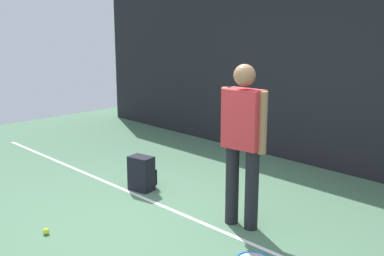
{
  "coord_description": "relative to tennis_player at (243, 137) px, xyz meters",
  "views": [
    {
      "loc": [
        3.58,
        -3.05,
        2.15
      ],
      "look_at": [
        0.0,
        0.4,
        1.0
      ],
      "focal_mm": 45.09,
      "sensor_mm": 36.0,
      "label": 1
    }
  ],
  "objects": [
    {
      "name": "court_line",
      "position": [
        -0.53,
        -0.25,
        -0.96
      ],
      "size": [
        9.0,
        0.05,
        0.0
      ],
      "primitive_type": "cube",
      "color": "white",
      "rests_on": "ground"
    },
    {
      "name": "tennis_ball_near_player",
      "position": [
        -1.23,
        -1.58,
        -0.93
      ],
      "size": [
        0.07,
        0.07,
        0.07
      ],
      "primitive_type": "sphere",
      "color": "#CCE033",
      "rests_on": "ground"
    },
    {
      "name": "tennis_player",
      "position": [
        0.0,
        0.0,
        0.0
      ],
      "size": [
        0.53,
        0.27,
        1.7
      ],
      "rotation": [
        0.0,
        0.0,
        -3.01
      ],
      "color": "black",
      "rests_on": "ground"
    },
    {
      "name": "backpack",
      "position": [
        -1.58,
        -0.07,
        -0.76
      ],
      "size": [
        0.33,
        0.32,
        0.44
      ],
      "rotation": [
        0.0,
        0.0,
        3.33
      ],
      "color": "black",
      "rests_on": "ground"
    },
    {
      "name": "back_fence",
      "position": [
        -0.53,
        2.4,
        0.29
      ],
      "size": [
        10.0,
        0.1,
        2.52
      ],
      "primitive_type": "cube",
      "color": "black",
      "rests_on": "ground"
    },
    {
      "name": "ground_plane",
      "position": [
        -0.53,
        -0.6,
        -0.97
      ],
      "size": [
        12.0,
        12.0,
        0.0
      ],
      "primitive_type": "plane",
      "color": "#4C7556"
    }
  ]
}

